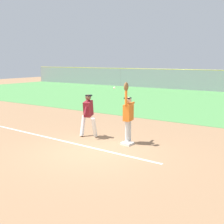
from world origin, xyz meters
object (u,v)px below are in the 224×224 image
(fielder, at_px, (128,113))
(runner, at_px, (88,112))
(parked_car_black, at_px, (183,80))
(first_base, at_px, (127,143))
(baseball, at_px, (114,88))

(fielder, distance_m, runner, 1.79)
(parked_car_black, bearing_deg, runner, -81.87)
(first_base, height_order, parked_car_black, parked_car_black)
(baseball, bearing_deg, fielder, 5.65)
(first_base, bearing_deg, baseball, 168.54)
(runner, height_order, baseball, baseball)
(first_base, relative_size, runner, 0.22)
(runner, height_order, parked_car_black, runner)
(fielder, xyz_separation_m, parked_car_black, (-7.81, 24.90, -0.45))
(baseball, distance_m, parked_car_black, 26.02)
(fielder, xyz_separation_m, baseball, (-0.58, -0.06, 0.92))
(baseball, height_order, parked_car_black, baseball)
(first_base, distance_m, runner, 2.11)
(first_base, height_order, baseball, baseball)
(baseball, bearing_deg, first_base, -11.46)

